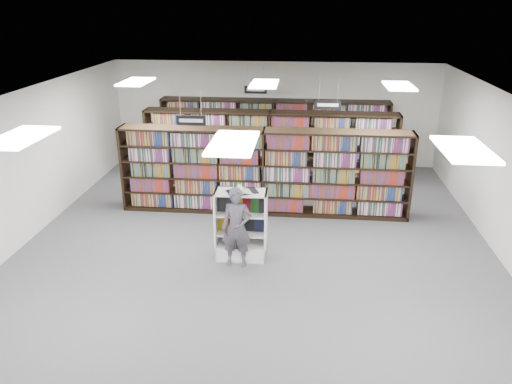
# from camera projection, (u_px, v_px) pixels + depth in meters

# --- Properties ---
(floor) EXTENTS (12.00, 12.00, 0.00)m
(floor) POSITION_uv_depth(u_px,v_px,m) (256.00, 249.00, 10.61)
(floor) COLOR #545459
(floor) RESTS_ON ground
(ceiling) EXTENTS (10.00, 12.00, 0.10)m
(ceiling) POSITION_uv_depth(u_px,v_px,m) (256.00, 98.00, 9.45)
(ceiling) COLOR white
(ceiling) RESTS_ON wall_back
(wall_back) EXTENTS (10.00, 0.10, 3.20)m
(wall_back) POSITION_uv_depth(u_px,v_px,m) (275.00, 114.00, 15.59)
(wall_back) COLOR white
(wall_back) RESTS_ON ground
(wall_left) EXTENTS (0.10, 12.00, 3.20)m
(wall_left) POSITION_uv_depth(u_px,v_px,m) (19.00, 170.00, 10.49)
(wall_left) COLOR white
(wall_left) RESTS_ON ground
(bookshelf_row_near) EXTENTS (7.00, 0.60, 2.10)m
(bookshelf_row_near) POSITION_uv_depth(u_px,v_px,m) (264.00, 172.00, 12.08)
(bookshelf_row_near) COLOR black
(bookshelf_row_near) RESTS_ON floor
(bookshelf_row_mid) EXTENTS (7.00, 0.60, 2.10)m
(bookshelf_row_mid) POSITION_uv_depth(u_px,v_px,m) (270.00, 149.00, 13.94)
(bookshelf_row_mid) COLOR black
(bookshelf_row_mid) RESTS_ON floor
(bookshelf_row_far) EXTENTS (7.00, 0.60, 2.10)m
(bookshelf_row_far) POSITION_uv_depth(u_px,v_px,m) (274.00, 133.00, 15.52)
(bookshelf_row_far) COLOR black
(bookshelf_row_far) RESTS_ON floor
(aisle_sign_left) EXTENTS (0.65, 0.02, 0.80)m
(aisle_sign_left) POSITION_uv_depth(u_px,v_px,m) (191.00, 120.00, 10.76)
(aisle_sign_left) COLOR #B2B2B7
(aisle_sign_left) RESTS_ON ceiling
(aisle_sign_right) EXTENTS (0.65, 0.02, 0.80)m
(aisle_sign_right) POSITION_uv_depth(u_px,v_px,m) (328.00, 104.00, 12.34)
(aisle_sign_right) COLOR #B2B2B7
(aisle_sign_right) RESTS_ON ceiling
(aisle_sign_center) EXTENTS (0.65, 0.02, 0.80)m
(aisle_sign_center) POSITION_uv_depth(u_px,v_px,m) (256.00, 89.00, 14.37)
(aisle_sign_center) COLOR #B2B2B7
(aisle_sign_center) RESTS_ON ceiling
(troffer_front_left) EXTENTS (0.60, 1.20, 0.04)m
(troffer_front_left) POSITION_uv_depth(u_px,v_px,m) (21.00, 137.00, 6.96)
(troffer_front_left) COLOR white
(troffer_front_left) RESTS_ON ceiling
(troffer_front_center) EXTENTS (0.60, 1.20, 0.04)m
(troffer_front_center) POSITION_uv_depth(u_px,v_px,m) (233.00, 143.00, 6.68)
(troffer_front_center) COLOR white
(troffer_front_center) RESTS_ON ceiling
(troffer_front_right) EXTENTS (0.60, 1.20, 0.04)m
(troffer_front_right) POSITION_uv_depth(u_px,v_px,m) (464.00, 149.00, 6.40)
(troffer_front_right) COLOR white
(troffer_front_right) RESTS_ON ceiling
(troffer_back_left) EXTENTS (0.60, 1.20, 0.04)m
(troffer_back_left) POSITION_uv_depth(u_px,v_px,m) (136.00, 82.00, 11.60)
(troffer_back_left) COLOR white
(troffer_back_left) RESTS_ON ceiling
(troffer_back_center) EXTENTS (0.60, 1.20, 0.04)m
(troffer_back_center) POSITION_uv_depth(u_px,v_px,m) (264.00, 84.00, 11.32)
(troffer_back_center) COLOR white
(troffer_back_center) RESTS_ON ceiling
(troffer_back_right) EXTENTS (0.60, 1.20, 0.04)m
(troffer_back_right) POSITION_uv_depth(u_px,v_px,m) (399.00, 86.00, 11.04)
(troffer_back_right) COLOR white
(troffer_back_right) RESTS_ON ceiling
(endcap_display) EXTENTS (1.05, 0.54, 1.45)m
(endcap_display) POSITION_uv_depth(u_px,v_px,m) (242.00, 235.00, 10.12)
(endcap_display) COLOR white
(endcap_display) RESTS_ON floor
(open_book) EXTENTS (0.68, 0.54, 0.13)m
(open_book) POSITION_uv_depth(u_px,v_px,m) (242.00, 190.00, 9.70)
(open_book) COLOR black
(open_book) RESTS_ON endcap_display
(shopper) EXTENTS (0.60, 0.40, 1.62)m
(shopper) POSITION_uv_depth(u_px,v_px,m) (237.00, 228.00, 9.69)
(shopper) COLOR #544F5B
(shopper) RESTS_ON floor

